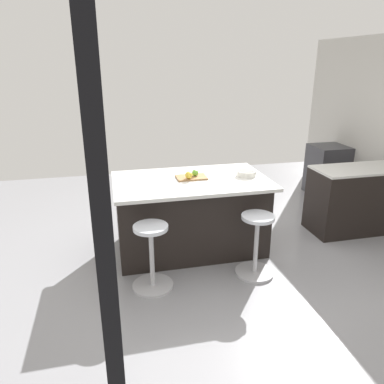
{
  "coord_description": "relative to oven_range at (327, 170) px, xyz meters",
  "views": [
    {
      "loc": [
        1.29,
        3.86,
        2.28
      ],
      "look_at": [
        0.35,
        -0.16,
        0.81
      ],
      "focal_mm": 34.27,
      "sensor_mm": 36.0,
      "label": 1
    }
  ],
  "objects": [
    {
      "name": "ground_plane",
      "position": [
        2.51,
        1.75,
        -0.44
      ],
      "size": [
        7.78,
        7.78,
        0.0
      ],
      "primitive_type": "plane",
      "color": "gray"
    },
    {
      "name": "oven_range",
      "position": [
        0.0,
        0.0,
        0.0
      ],
      "size": [
        0.6,
        0.61,
        0.89
      ],
      "color": "#38383D",
      "rests_on": "ground_plane"
    },
    {
      "name": "kitchen_island",
      "position": [
        2.87,
        1.49,
        0.04
      ],
      "size": [
        1.85,
        1.13,
        0.95
      ],
      "color": "black",
      "rests_on": "ground_plane"
    },
    {
      "name": "stool_by_window",
      "position": [
        2.29,
        2.23,
        -0.1
      ],
      "size": [
        0.44,
        0.44,
        0.72
      ],
      "color": "#B7B7BC",
      "rests_on": "ground_plane"
    },
    {
      "name": "stool_middle",
      "position": [
        3.45,
        2.23,
        -0.1
      ],
      "size": [
        0.44,
        0.44,
        0.72
      ],
      "color": "#B7B7BC",
      "rests_on": "ground_plane"
    },
    {
      "name": "cutting_board",
      "position": [
        2.85,
        1.49,
        0.52
      ],
      "size": [
        0.36,
        0.24,
        0.02
      ],
      "primitive_type": "cube",
      "color": "olive",
      "rests_on": "kitchen_island"
    },
    {
      "name": "apple_green",
      "position": [
        2.8,
        1.47,
        0.57
      ],
      "size": [
        0.08,
        0.08,
        0.08
      ],
      "primitive_type": "sphere",
      "color": "#609E2D",
      "rests_on": "cutting_board"
    },
    {
      "name": "apple_yellow",
      "position": [
        2.9,
        1.56,
        0.57
      ],
      "size": [
        0.09,
        0.09,
        0.09
      ],
      "primitive_type": "sphere",
      "color": "gold",
      "rests_on": "cutting_board"
    },
    {
      "name": "fruit_bowl",
      "position": [
        2.17,
        1.56,
        0.55
      ],
      "size": [
        0.23,
        0.23,
        0.07
      ],
      "color": "silver",
      "rests_on": "kitchen_island"
    }
  ]
}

